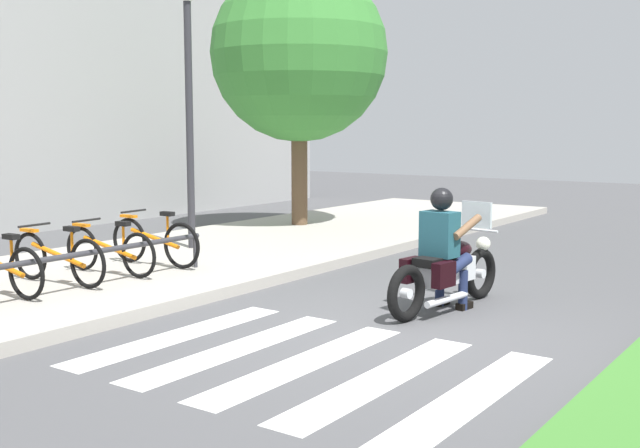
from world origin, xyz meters
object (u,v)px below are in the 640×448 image
Objects in this scene: bicycle_3 at (109,250)px; street_lamp at (189,95)px; rider at (443,240)px; tree_near_rack at (299,54)px; bicycle_2 at (58,257)px; bike_rack at (86,256)px; motorcycle at (447,271)px; bicycle_4 at (155,241)px.

street_lamp reaches higher than bicycle_3.
rider reaches higher than bicycle_3.
street_lamp is at bearing -173.50° from tree_near_rack.
bicycle_2 is at bearing -179.97° from bicycle_3.
bicycle_2 is 0.32× the size of tree_near_rack.
motorcycle is at bearing -60.07° from bike_rack.
rider is 0.86× the size of bicycle_3.
bicycle_3 is 0.81m from bicycle_4.
bicycle_3 is at bearing 34.41° from bike_rack.
rider reaches higher than bike_rack.
tree_near_rack reaches higher than bicycle_2.
bicycle_3 is (0.81, 0.00, -0.01)m from bicycle_2.
street_lamp is (0.98, 5.08, 2.19)m from motorcycle.
tree_near_rack is at bearing 13.04° from bicycle_4.
bike_rack is at bearing -161.14° from bicycle_4.
rider is (-0.08, 0.01, 0.37)m from motorcycle.
bicycle_3 is (-1.35, 4.31, 0.03)m from motorcycle.
rider is at bearing -73.46° from bicycle_3.
motorcycle is 4.52m from bicycle_3.
bicycle_4 reaches higher than bicycle_3.
bike_rack is at bearing -165.51° from tree_near_rack.
street_lamp reaches higher than motorcycle.
bicycle_4 is 2.73m from street_lamp.
bicycle_2 reaches higher than bicycle_3.
rider is at bearing -101.77° from street_lamp.
rider is 0.33× the size of street_lamp.
street_lamp is at bearing 79.09° from motorcycle.
bicycle_2 is at bearing 116.65° from motorcycle.
street_lamp reaches higher than rider.
street_lamp is (1.52, 0.77, 2.14)m from bicycle_4.
bicycle_2 is 1.01× the size of bicycle_3.
bike_rack is 3.99m from street_lamp.
tree_near_rack is (5.03, 1.17, 3.07)m from bicycle_4.
bicycle_2 is at bearing -170.07° from tree_near_rack.
bicycle_3 is at bearing 0.03° from bicycle_2.
motorcycle is 1.53× the size of rider.
tree_near_rack is (5.84, 1.16, 3.09)m from bicycle_3.
street_lamp is at bearing 22.77° from bike_rack.
motorcycle is 0.57× the size of bike_rack.
tree_near_rack is at bearing 50.14° from rider.
bicycle_2 is (-2.09, 4.30, -0.33)m from rider.
bicycle_4 is at bearing 96.20° from rider.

